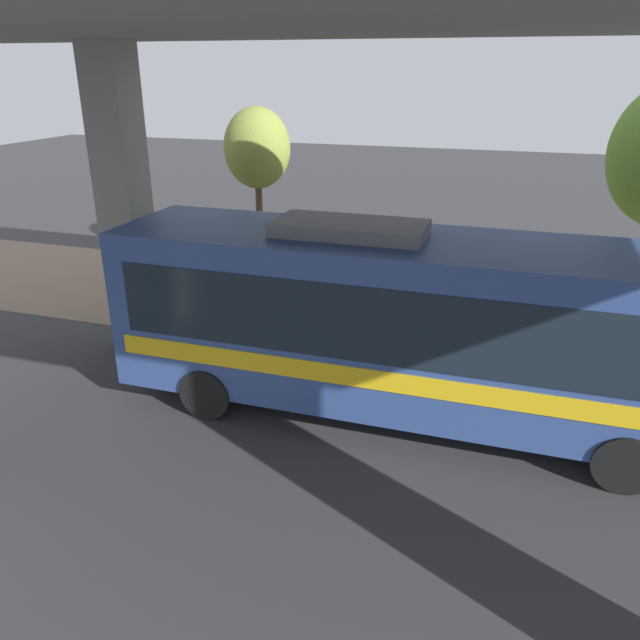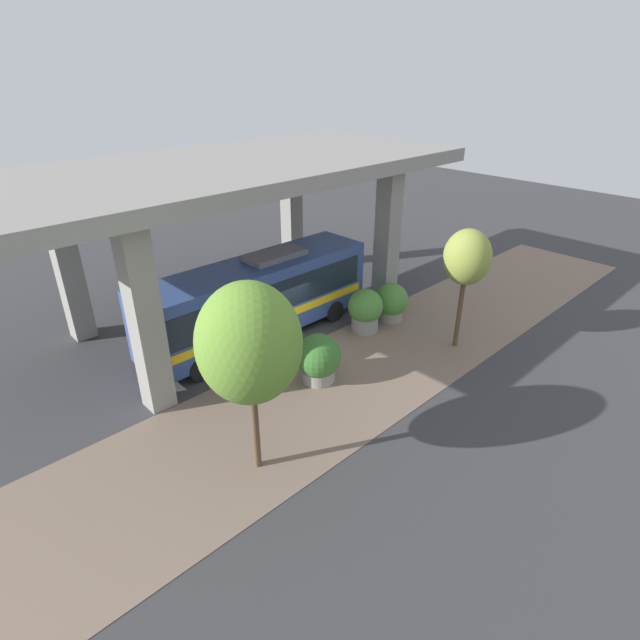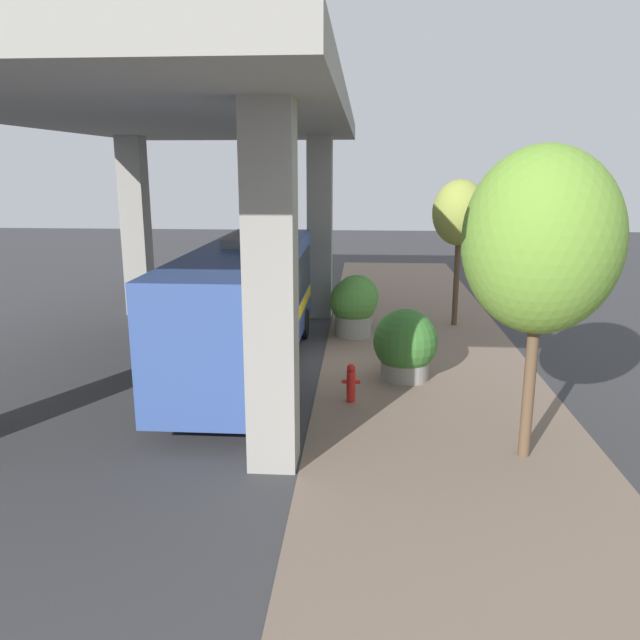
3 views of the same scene
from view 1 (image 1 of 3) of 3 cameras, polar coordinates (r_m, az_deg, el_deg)
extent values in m
plane|color=#38383A|center=(14.01, 6.76, -4.15)|extent=(80.00, 80.00, 0.00)
cube|color=#7A6656|center=(16.72, 8.84, 0.26)|extent=(6.00, 40.00, 0.02)
cube|color=gray|center=(14.84, -17.45, 10.16)|extent=(0.90, 0.90, 6.68)
cube|color=#334C8C|center=(11.32, 7.80, -0.03)|extent=(2.58, 10.65, 2.98)
cube|color=#19232D|center=(11.19, 7.90, 1.66)|extent=(2.62, 9.80, 1.31)
cube|color=yellow|center=(11.55, 7.65, -2.77)|extent=(2.62, 10.12, 0.36)
cube|color=slate|center=(11.04, 2.75, 8.39)|extent=(1.29, 2.66, 0.24)
cylinder|color=black|center=(13.03, 24.89, -5.90)|extent=(0.28, 1.00, 1.00)
cylinder|color=black|center=(10.95, 26.07, -11.65)|extent=(0.28, 1.00, 1.00)
cylinder|color=black|center=(13.89, -5.73, -2.07)|extent=(0.28, 1.00, 1.00)
cylinder|color=black|center=(11.95, -10.33, -6.59)|extent=(0.28, 1.00, 1.00)
cylinder|color=red|center=(14.48, 18.65, -2.57)|extent=(0.21, 0.21, 0.81)
sphere|color=red|center=(14.30, 18.88, -0.87)|extent=(0.20, 0.20, 0.20)
cylinder|color=red|center=(14.58, 18.72, -1.89)|extent=(0.13, 0.10, 0.10)
cylinder|color=red|center=(14.29, 18.71, -2.39)|extent=(0.13, 0.10, 0.10)
cylinder|color=gray|center=(15.85, 12.12, -0.13)|extent=(1.28, 1.28, 0.59)
sphere|color=#38722D|center=(15.58, 12.35, 2.48)|extent=(1.72, 1.72, 1.72)
sphere|color=#993F8C|center=(15.54, 11.73, 1.32)|extent=(0.45, 0.45, 0.45)
cylinder|color=gray|center=(15.44, -4.44, 0.10)|extent=(1.20, 1.20, 0.78)
sphere|color=#4C8C38|center=(15.15, -4.53, 3.00)|extent=(1.58, 1.58, 1.58)
sphere|color=#BF334C|center=(15.15, -5.14, 1.91)|extent=(0.42, 0.42, 0.42)
cylinder|color=gray|center=(16.23, -9.95, 0.56)|extent=(1.19, 1.19, 0.57)
sphere|color=#4C8C38|center=(15.99, -10.12, 2.97)|extent=(1.60, 1.60, 1.60)
sphere|color=orange|center=(16.01, -10.67, 1.92)|extent=(0.42, 0.42, 0.42)
cylinder|color=brown|center=(18.87, -5.50, 8.45)|extent=(0.20, 0.20, 3.45)
ellipsoid|color=olive|center=(18.47, -5.77, 15.39)|extent=(1.90, 1.90, 2.28)
camera|label=2|loc=(28.41, 43.05, 26.31)|focal=28.00mm
camera|label=3|loc=(20.07, 66.52, 7.26)|focal=35.00mm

